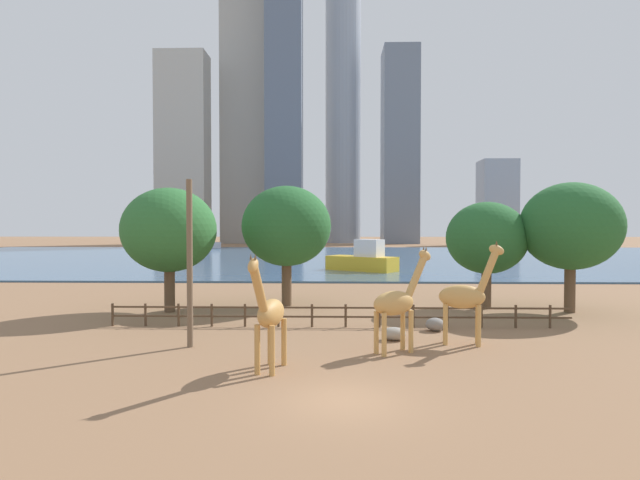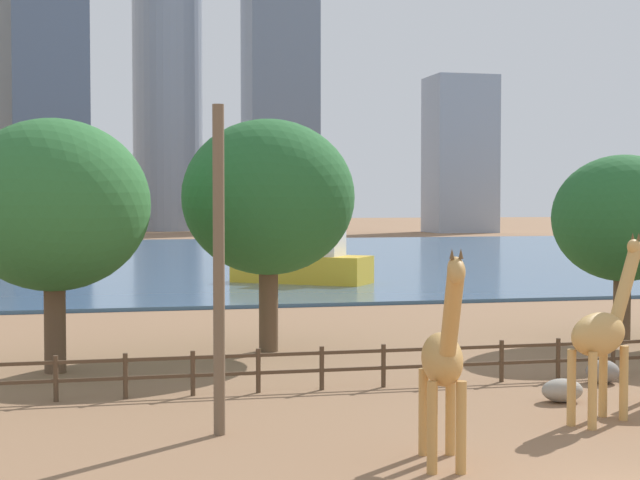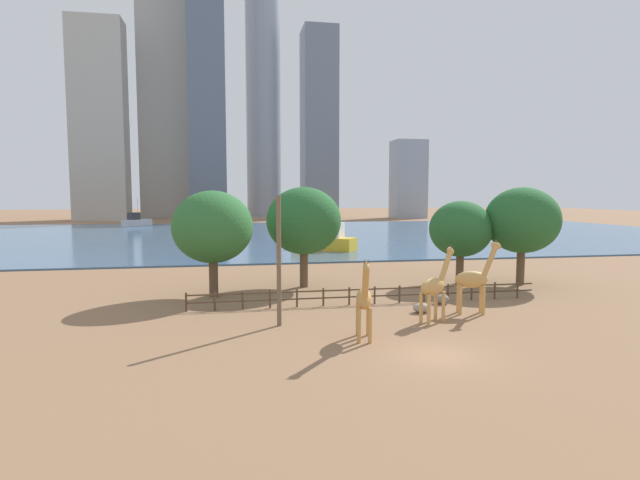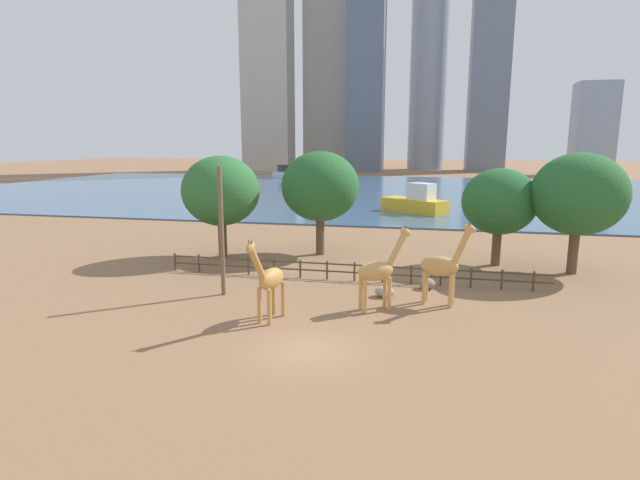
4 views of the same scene
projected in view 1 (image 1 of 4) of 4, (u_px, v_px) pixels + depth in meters
The scene contains 22 objects.
ground_plane at pixel (335, 257), 96.23m from camera, with size 400.00×400.00×0.00m, color #8C6647.
harbor_water at pixel (335, 257), 93.23m from camera, with size 180.00×86.00×0.20m, color #3D6084.
giraffe_tall at pixel (466, 296), 24.00m from camera, with size 3.12×1.32×5.03m.
giraffe_companion at pixel (269, 314), 19.56m from camera, with size 1.30×3.44×4.72m.
giraffe_young at pixel (397, 303), 22.47m from camera, with size 3.11×2.15×4.79m.
utility_pole at pixel (190, 263), 23.49m from camera, with size 0.28×0.28×7.92m, color brown.
boulder_near_fence at pixel (394, 334), 24.98m from camera, with size 1.19×0.87×0.65m, color gray.
boulder_by_pole at pixel (435, 324), 27.23m from camera, with size 1.04×0.96×0.72m, color gray.
enclosure_fence at pixel (334, 314), 28.26m from camera, with size 26.12×0.14×1.30m.
tree_left_large at pixel (169, 230), 33.26m from camera, with size 6.26×6.26×8.30m.
tree_center_broad at pixel (487, 238), 34.69m from camera, with size 5.56×5.56×7.44m.
tree_right_tall at pixel (286, 226), 35.90m from camera, with size 6.42×6.42×8.65m.
tree_left_small at pixel (571, 226), 33.04m from camera, with size 6.44×6.44×8.65m.
boat_ferry at pixel (363, 260), 62.72m from camera, with size 9.20×7.84×3.95m.
boat_sailboat at pixel (205, 244), 128.95m from camera, with size 7.05×7.58×6.87m.
boat_tug at pixel (259, 246), 128.75m from camera, with size 3.68×4.94×2.06m.
skyline_tower_needle at pixel (343, 93), 180.44m from camera, with size 12.74×12.74×108.84m, color #939EAD.
skyline_block_central at pixel (183, 149), 164.11m from camera, with size 16.27×9.90×62.71m, color #B7B2A8.
skyline_tower_glass at pixel (248, 106), 178.21m from camera, with size 17.96×13.60×98.41m, color #ADA89E.
skyline_block_left at pixel (284, 76), 162.46m from camera, with size 11.79×9.70×109.91m, color slate.
skyline_block_right at pixel (497, 203), 158.85m from camera, with size 10.97×9.61×26.96m, color #939EAD.
skyline_tower_short at pixel (400, 147), 174.47m from camera, with size 12.18×13.90×67.71m, color slate.
Camera 1 is at (-0.36, -16.15, 5.67)m, focal length 28.00 mm.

